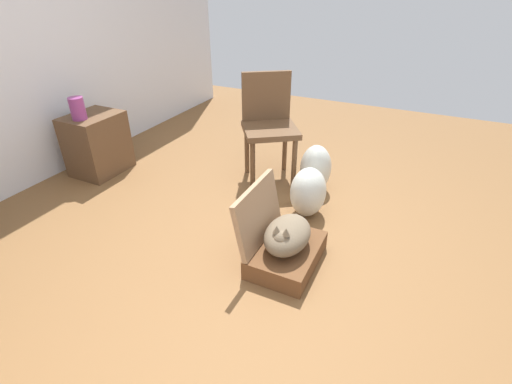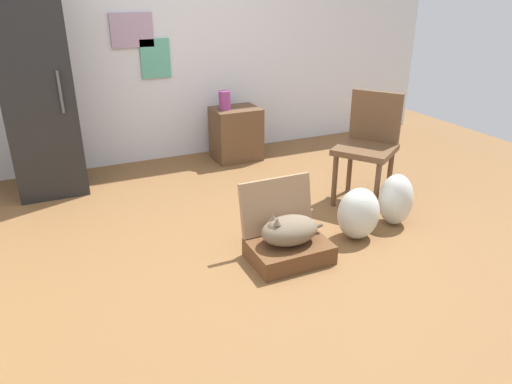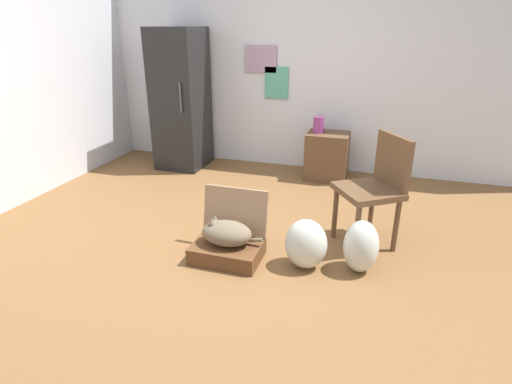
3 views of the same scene
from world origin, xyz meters
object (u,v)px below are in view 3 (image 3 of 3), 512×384
(suitcase_base, at_px, (227,251))
(side_table, at_px, (327,156))
(plastic_bag_white, at_px, (306,244))
(refrigerator, at_px, (181,100))
(cat, at_px, (226,233))
(chair, at_px, (376,185))
(plastic_bag_clear, at_px, (361,246))
(vase_tall, at_px, (319,125))

(suitcase_base, bearing_deg, side_table, 77.28)
(plastic_bag_white, xyz_separation_m, refrigerator, (-2.03, 2.01, 0.67))
(plastic_bag_white, bearing_deg, suitcase_base, -173.47)
(suitcase_base, relative_size, side_table, 0.96)
(cat, distance_m, chair, 1.29)
(cat, distance_m, plastic_bag_clear, 1.05)
(cat, xyz_separation_m, side_table, (0.49, 2.13, 0.05))
(plastic_bag_white, distance_m, chair, 0.79)
(refrigerator, bearing_deg, plastic_bag_clear, -38.40)
(plastic_bag_clear, xyz_separation_m, chair, (0.06, 0.48, 0.32))
(refrigerator, bearing_deg, suitcase_base, -55.82)
(cat, bearing_deg, vase_tall, 80.28)
(refrigerator, xyz_separation_m, chair, (2.50, -1.46, -0.34))
(vase_tall, bearing_deg, chair, -64.06)
(cat, bearing_deg, refrigerator, 124.07)
(plastic_bag_clear, bearing_deg, vase_tall, 108.80)
(side_table, xyz_separation_m, vase_tall, (-0.12, -0.01, 0.38))
(plastic_bag_white, bearing_deg, plastic_bag_clear, 9.88)
(cat, xyz_separation_m, chair, (1.09, 0.62, 0.30))
(cat, relative_size, vase_tall, 2.52)
(plastic_bag_clear, height_order, vase_tall, vase_tall)
(vase_tall, bearing_deg, cat, -99.72)
(refrigerator, bearing_deg, vase_tall, 1.38)
(chair, bearing_deg, suitcase_base, -95.03)
(refrigerator, height_order, side_table, refrigerator)
(plastic_bag_white, distance_m, side_table, 2.06)
(plastic_bag_white, xyz_separation_m, vase_tall, (-0.27, 2.05, 0.46))
(side_table, bearing_deg, suitcase_base, -102.72)
(suitcase_base, xyz_separation_m, refrigerator, (-1.41, 2.08, 0.80))
(side_table, height_order, chair, chair)
(suitcase_base, bearing_deg, refrigerator, 124.18)
(suitcase_base, bearing_deg, vase_tall, 80.44)
(plastic_bag_clear, distance_m, chair, 0.58)
(plastic_bag_clear, relative_size, side_table, 0.74)
(plastic_bag_clear, bearing_deg, side_table, 105.48)
(cat, height_order, side_table, side_table)
(plastic_bag_white, relative_size, plastic_bag_clear, 0.95)
(refrigerator, height_order, chair, refrigerator)
(plastic_bag_clear, relative_size, chair, 0.44)
(refrigerator, height_order, vase_tall, refrigerator)
(suitcase_base, height_order, cat, cat)
(refrigerator, bearing_deg, cat, -55.93)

